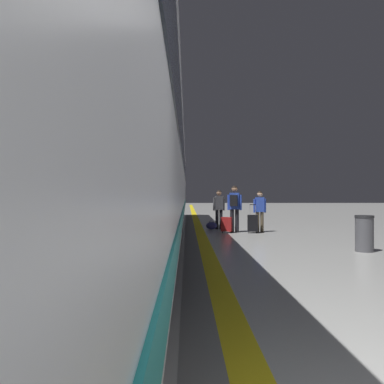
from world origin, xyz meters
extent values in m
cube|color=yellow|center=(-0.94, 10.00, 0.00)|extent=(0.36, 80.00, 0.01)
cube|color=slate|center=(-1.24, 10.00, 0.00)|extent=(0.56, 80.00, 0.01)
cube|color=#38383D|center=(-2.99, 7.86, 0.35)|extent=(2.67, 31.77, 0.70)
cube|color=silver|center=(-2.99, 7.86, 2.15)|extent=(2.90, 33.09, 2.90)
cylinder|color=silver|center=(-2.99, 7.86, 3.55)|extent=(2.84, 32.43, 2.84)
cube|color=black|center=(-2.99, 7.86, 2.50)|extent=(2.93, 31.11, 0.80)
cube|color=#197F7F|center=(-2.99, 7.86, 1.00)|extent=(2.94, 32.43, 0.24)
cube|color=gray|center=(-4.45, 12.82, 1.90)|extent=(0.02, 0.90, 2.00)
cylinder|color=black|center=(0.26, 13.58, 0.43)|extent=(0.14, 0.14, 0.87)
cylinder|color=black|center=(0.44, 13.53, 0.43)|extent=(0.14, 0.14, 0.87)
cube|color=blue|center=(0.35, 13.55, 1.18)|extent=(0.40, 0.30, 0.62)
cylinder|color=blue|center=(0.13, 13.63, 1.13)|extent=(0.09, 0.09, 0.58)
cylinder|color=blue|center=(0.57, 13.50, 1.13)|extent=(0.09, 0.09, 0.58)
sphere|color=#A37556|center=(0.35, 13.55, 1.62)|extent=(0.23, 0.23, 0.23)
sphere|color=black|center=(0.35, 13.55, 1.65)|extent=(0.21, 0.21, 0.21)
cube|color=black|center=(0.30, 13.41, 1.20)|extent=(0.30, 0.22, 0.41)
cube|color=#A51E1E|center=(0.03, 13.36, 0.32)|extent=(0.43, 0.34, 0.52)
cube|color=#A51E1E|center=(0.07, 13.47, 0.26)|extent=(0.30, 0.13, 0.29)
cylinder|color=black|center=(-0.13, 13.35, 0.03)|extent=(0.04, 0.06, 0.06)
cylinder|color=black|center=(0.14, 13.24, 0.03)|extent=(0.04, 0.06, 0.06)
cylinder|color=brown|center=(1.22, 13.56, 0.38)|extent=(0.13, 0.13, 0.77)
cylinder|color=brown|center=(1.38, 13.57, 0.38)|extent=(0.13, 0.13, 0.77)
cube|color=blue|center=(1.30, 13.57, 1.04)|extent=(0.32, 0.20, 0.55)
cylinder|color=blue|center=(1.10, 13.57, 1.00)|extent=(0.08, 0.08, 0.51)
cylinder|color=blue|center=(1.50, 13.59, 1.00)|extent=(0.08, 0.08, 0.51)
sphere|color=tan|center=(1.30, 13.57, 1.44)|extent=(0.20, 0.20, 0.20)
sphere|color=black|center=(1.30, 13.57, 1.46)|extent=(0.19, 0.19, 0.19)
cube|color=black|center=(0.98, 13.26, 0.37)|extent=(0.41, 0.27, 0.61)
cube|color=black|center=(1.00, 13.38, 0.29)|extent=(0.31, 0.06, 0.34)
cylinder|color=black|center=(0.83, 13.22, 0.03)|extent=(0.03, 0.06, 0.06)
cylinder|color=black|center=(1.11, 13.18, 0.03)|extent=(0.03, 0.06, 0.06)
cylinder|color=gray|center=(0.87, 13.22, 0.86)|extent=(0.02, 0.02, 0.38)
cylinder|color=gray|center=(1.08, 13.19, 0.86)|extent=(0.02, 0.02, 0.38)
cube|color=black|center=(0.98, 13.21, 1.05)|extent=(0.22, 0.05, 0.02)
cylinder|color=black|center=(-0.21, 14.91, 0.40)|extent=(0.13, 0.13, 0.79)
cylinder|color=black|center=(-0.04, 14.95, 0.40)|extent=(0.13, 0.13, 0.79)
cube|color=#4C4C51|center=(-0.12, 14.93, 1.08)|extent=(0.36, 0.26, 0.57)
cylinder|color=#4C4C51|center=(-0.33, 14.89, 1.03)|extent=(0.08, 0.08, 0.53)
cylinder|color=#4C4C51|center=(0.08, 14.99, 1.03)|extent=(0.08, 0.08, 0.53)
sphere|color=#A37556|center=(-0.12, 14.93, 1.48)|extent=(0.21, 0.21, 0.21)
sphere|color=black|center=(-0.12, 14.93, 1.50)|extent=(0.19, 0.19, 0.19)
ellipsoid|color=navy|center=(-0.44, 14.78, 0.15)|extent=(0.44, 0.26, 0.30)
torus|color=navy|center=(-0.44, 14.78, 0.25)|extent=(0.22, 0.02, 0.22)
cylinder|color=#4C4C51|center=(3.01, 8.59, 0.42)|extent=(0.44, 0.44, 0.85)
cylinder|color=#262628|center=(3.01, 8.59, 0.88)|extent=(0.46, 0.46, 0.06)
camera|label=1|loc=(-1.44, -1.22, 1.45)|focal=36.89mm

